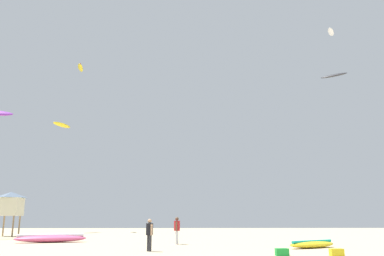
% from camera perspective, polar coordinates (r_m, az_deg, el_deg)
% --- Properties ---
extents(person_foreground, '(0.36, 0.46, 1.59)m').
position_cam_1_polar(person_foreground, '(20.93, -6.09, -14.59)').
color(person_foreground, '#2D2D33').
rests_on(person_foreground, ground).
extents(person_midground, '(0.39, 0.56, 1.71)m').
position_cam_1_polar(person_midground, '(26.67, -2.17, -14.12)').
color(person_midground, silver).
rests_on(person_midground, ground).
extents(kite_grounded_near, '(3.51, 2.76, 0.45)m').
position_cam_1_polar(kite_grounded_near, '(24.24, 16.80, -15.61)').
color(kite_grounded_near, yellow).
rests_on(kite_grounded_near, ground).
extents(kite_grounded_mid, '(4.97, 2.74, 0.59)m').
position_cam_1_polar(kite_grounded_mid, '(30.29, -19.52, -14.64)').
color(kite_grounded_mid, '#E5598C').
rests_on(kite_grounded_mid, ground).
extents(lifeguard_tower, '(2.30, 2.30, 4.15)m').
position_cam_1_polar(lifeguard_tower, '(42.76, -24.51, -9.78)').
color(lifeguard_tower, '#8C704C').
rests_on(lifeguard_tower, ground).
extents(cooler_box, '(0.56, 0.36, 0.32)m').
position_cam_1_polar(cooler_box, '(18.80, 12.72, -16.90)').
color(cooler_box, green).
rests_on(cooler_box, ground).
extents(gear_bag, '(0.56, 0.36, 0.32)m').
position_cam_1_polar(gear_bag, '(19.27, 19.95, -16.36)').
color(gear_bag, yellow).
rests_on(gear_bag, ground).
extents(kite_aloft_1, '(2.14, 3.52, 0.49)m').
position_cam_1_polar(kite_aloft_1, '(55.86, -18.10, 0.41)').
color(kite_aloft_1, yellow).
extents(kite_aloft_2, '(1.48, 3.14, 0.71)m').
position_cam_1_polar(kite_aloft_2, '(61.03, -15.65, 8.29)').
color(kite_aloft_2, yellow).
extents(kite_aloft_3, '(2.74, 2.30, 0.59)m').
position_cam_1_polar(kite_aloft_3, '(45.59, 19.59, 7.08)').
color(kite_aloft_3, '#2D2D33').
extents(kite_aloft_4, '(1.77, 2.58, 0.40)m').
position_cam_1_polar(kite_aloft_4, '(55.69, 19.22, 12.83)').
color(kite_aloft_4, white).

